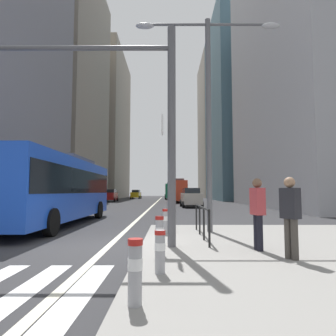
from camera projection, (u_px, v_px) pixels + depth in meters
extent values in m
plane|color=#303033|center=(151.00, 208.00, 28.63)|extent=(160.00, 160.00, 0.00)
cube|color=gray|center=(313.00, 250.00, 7.68)|extent=(9.00, 10.00, 0.15)
cube|color=silver|center=(27.00, 291.00, 4.70)|extent=(0.45, 3.20, 0.01)
cube|color=silver|center=(83.00, 291.00, 4.70)|extent=(0.45, 3.20, 0.01)
cube|color=silver|center=(139.00, 291.00, 4.70)|extent=(0.45, 3.20, 0.01)
cube|color=silver|center=(196.00, 291.00, 4.69)|extent=(0.45, 3.20, 0.01)
cube|color=silver|center=(252.00, 291.00, 4.69)|extent=(0.45, 3.20, 0.01)
cube|color=beige|center=(156.00, 204.00, 38.59)|extent=(0.20, 80.00, 0.01)
cube|color=gray|center=(63.00, 86.00, 49.05)|extent=(11.62, 21.12, 38.36)
cube|color=gray|center=(100.00, 126.00, 75.10)|extent=(12.90, 24.11, 36.53)
cube|color=slate|center=(247.00, 108.00, 57.46)|extent=(13.29, 20.15, 35.95)
cube|color=gray|center=(225.00, 129.00, 79.92)|extent=(12.56, 17.89, 37.43)
cube|color=blue|center=(58.00, 189.00, 14.07)|extent=(2.55, 10.99, 2.75)
cube|color=black|center=(58.00, 182.00, 14.09)|extent=(2.59, 10.77, 1.10)
cube|color=#4C4C51|center=(70.00, 161.00, 15.83)|extent=(1.77, 3.96, 0.30)
cylinder|color=black|center=(53.00, 222.00, 10.46)|extent=(0.30, 1.00, 1.00)
cylinder|color=black|center=(100.00, 210.00, 17.46)|extent=(0.30, 1.00, 1.00)
cylinder|color=black|center=(60.00, 210.00, 17.48)|extent=(0.30, 1.00, 1.00)
cylinder|color=black|center=(18.00, 216.00, 15.32)|extent=(0.23, 0.64, 0.64)
cube|color=red|center=(178.00, 191.00, 44.08)|extent=(2.51, 10.66, 2.75)
cube|color=black|center=(178.00, 188.00, 44.11)|extent=(2.55, 10.45, 1.10)
cube|color=#4C4C51|center=(179.00, 180.00, 42.61)|extent=(1.75, 3.84, 0.30)
cylinder|color=black|center=(170.00, 198.00, 47.39)|extent=(0.30, 1.00, 1.00)
cylinder|color=black|center=(185.00, 198.00, 47.38)|extent=(0.30, 1.00, 1.00)
cylinder|color=black|center=(170.00, 199.00, 40.59)|extent=(0.30, 1.00, 1.00)
cylinder|color=black|center=(188.00, 199.00, 40.58)|extent=(0.30, 1.00, 1.00)
cube|color=#198456|center=(172.00, 191.00, 61.78)|extent=(2.70, 11.40, 2.75)
cube|color=black|center=(172.00, 189.00, 61.81)|extent=(2.73, 11.17, 1.10)
cube|color=#4C4C51|center=(173.00, 183.00, 60.21)|extent=(1.82, 4.12, 0.30)
cylinder|color=black|center=(166.00, 196.00, 65.29)|extent=(0.32, 1.01, 1.00)
cylinder|color=black|center=(177.00, 196.00, 65.33)|extent=(0.32, 1.01, 1.00)
cylinder|color=black|center=(167.00, 197.00, 58.05)|extent=(0.32, 1.01, 1.00)
cylinder|color=black|center=(179.00, 197.00, 58.08)|extent=(0.32, 1.01, 1.00)
cube|color=gold|center=(137.00, 195.00, 64.02)|extent=(1.97, 4.21, 1.10)
cube|color=black|center=(137.00, 191.00, 64.23)|extent=(1.59, 2.30, 0.52)
cylinder|color=black|center=(140.00, 197.00, 62.53)|extent=(0.25, 0.65, 0.64)
cylinder|color=black|center=(132.00, 197.00, 62.62)|extent=(0.25, 0.65, 0.64)
cylinder|color=black|center=(142.00, 197.00, 65.33)|extent=(0.25, 0.65, 0.64)
cylinder|color=black|center=(134.00, 197.00, 65.42)|extent=(0.25, 0.65, 0.64)
cube|color=#B2A899|center=(192.00, 199.00, 29.73)|extent=(1.92, 4.27, 1.10)
cube|color=black|center=(192.00, 191.00, 29.64)|extent=(1.57, 2.33, 0.52)
cylinder|color=black|center=(182.00, 204.00, 31.08)|extent=(0.24, 0.65, 0.64)
cylinder|color=black|center=(199.00, 203.00, 31.14)|extent=(0.24, 0.65, 0.64)
cylinder|color=black|center=(185.00, 205.00, 28.23)|extent=(0.24, 0.65, 0.64)
cylinder|color=black|center=(203.00, 205.00, 28.28)|extent=(0.24, 0.65, 0.64)
cube|color=silver|center=(190.00, 198.00, 34.71)|extent=(1.85, 4.30, 1.10)
cube|color=black|center=(190.00, 191.00, 34.62)|extent=(1.53, 2.33, 0.52)
cylinder|color=black|center=(182.00, 202.00, 36.10)|extent=(0.23, 0.64, 0.64)
cylinder|color=black|center=(197.00, 202.00, 36.12)|extent=(0.23, 0.64, 0.64)
cylinder|color=black|center=(184.00, 203.00, 33.20)|extent=(0.23, 0.64, 0.64)
cylinder|color=black|center=(200.00, 203.00, 33.23)|extent=(0.23, 0.64, 0.64)
cube|color=maroon|center=(112.00, 196.00, 46.50)|extent=(1.86, 4.26, 1.10)
cube|color=black|center=(112.00, 191.00, 46.71)|extent=(1.54, 2.31, 0.52)
cylinder|color=black|center=(116.00, 200.00, 45.03)|extent=(0.23, 0.64, 0.64)
cylinder|color=black|center=(104.00, 200.00, 45.01)|extent=(0.23, 0.64, 0.64)
cylinder|color=black|center=(119.00, 199.00, 47.90)|extent=(0.23, 0.64, 0.64)
cylinder|color=black|center=(107.00, 199.00, 47.88)|extent=(0.23, 0.64, 0.64)
cylinder|color=#515156|center=(173.00, 134.00, 7.92)|extent=(0.22, 0.22, 6.00)
cylinder|color=#515156|center=(81.00, 48.00, 8.12)|extent=(5.07, 0.14, 0.14)
cube|color=white|center=(163.00, 125.00, 7.76)|extent=(0.04, 0.60, 0.44)
cylinder|color=#56565B|center=(210.00, 122.00, 10.89)|extent=(0.20, 0.20, 8.00)
cylinder|color=#56565B|center=(177.00, 25.00, 11.20)|extent=(2.40, 0.10, 0.10)
ellipsoid|color=#B2B2B7|center=(146.00, 26.00, 11.20)|extent=(0.70, 0.32, 0.20)
cylinder|color=#56565B|center=(240.00, 24.00, 11.19)|extent=(2.40, 0.10, 0.10)
ellipsoid|color=#B2B2B7|center=(272.00, 26.00, 11.18)|extent=(0.70, 0.32, 0.20)
cylinder|color=#99999E|center=(136.00, 272.00, 3.75)|extent=(0.18, 0.18, 0.84)
cylinder|color=white|center=(136.00, 264.00, 3.75)|extent=(0.19, 0.19, 0.15)
cylinder|color=#B21E19|center=(137.00, 242.00, 3.78)|extent=(0.20, 0.20, 0.08)
cylinder|color=#99999E|center=(161.00, 252.00, 5.21)|extent=(0.18, 0.18, 0.75)
cylinder|color=white|center=(161.00, 246.00, 5.22)|extent=(0.19, 0.19, 0.14)
cylinder|color=#B21E19|center=(161.00, 232.00, 5.24)|extent=(0.20, 0.20, 0.08)
cylinder|color=#99999E|center=(161.00, 235.00, 6.78)|extent=(0.18, 0.18, 0.87)
cylinder|color=white|center=(161.00, 231.00, 6.78)|extent=(0.19, 0.19, 0.16)
cylinder|color=#B21E19|center=(161.00, 218.00, 6.81)|extent=(0.20, 0.20, 0.08)
cylinder|color=#99999E|center=(166.00, 221.00, 10.01)|extent=(0.18, 0.18, 0.84)
cylinder|color=white|center=(166.00, 218.00, 10.02)|extent=(0.19, 0.19, 0.15)
cylinder|color=#B21E19|center=(166.00, 210.00, 10.04)|extent=(0.20, 0.20, 0.08)
cylinder|color=black|center=(211.00, 229.00, 7.61)|extent=(0.06, 0.06, 0.95)
cylinder|color=black|center=(205.00, 224.00, 8.77)|extent=(0.06, 0.06, 0.95)
cylinder|color=black|center=(201.00, 220.00, 9.93)|extent=(0.06, 0.06, 0.95)
cylinder|color=black|center=(198.00, 217.00, 11.09)|extent=(0.06, 0.06, 0.95)
cylinder|color=black|center=(203.00, 207.00, 9.38)|extent=(0.06, 3.49, 0.06)
cylinder|color=#423D38|center=(289.00, 238.00, 6.34)|extent=(0.15, 0.15, 0.86)
cylinder|color=#423D38|center=(296.00, 239.00, 6.20)|extent=(0.15, 0.15, 0.86)
cube|color=#232328|center=(291.00, 203.00, 6.33)|extent=(0.40, 0.45, 0.66)
sphere|color=#9E7556|center=(291.00, 182.00, 6.37)|extent=(0.24, 0.24, 0.24)
cylinder|color=black|center=(261.00, 233.00, 7.15)|extent=(0.15, 0.15, 0.87)
cylinder|color=black|center=(258.00, 232.00, 7.30)|extent=(0.15, 0.15, 0.87)
cube|color=#B73D42|center=(259.00, 201.00, 7.29)|extent=(0.31, 0.42, 0.67)
sphere|color=brown|center=(258.00, 183.00, 7.32)|extent=(0.24, 0.24, 0.24)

